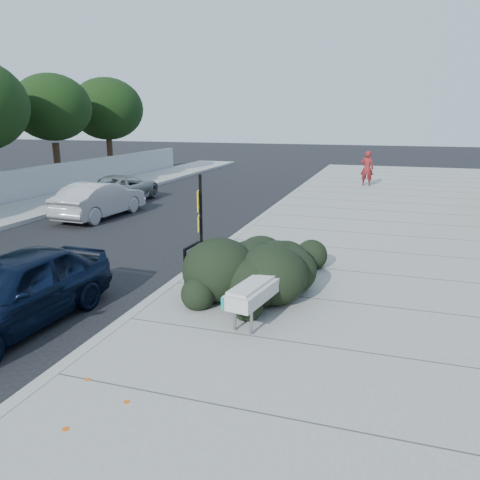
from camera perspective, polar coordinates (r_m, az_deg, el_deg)
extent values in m
plane|color=black|center=(9.00, -13.69, -10.08)|extent=(120.00, 120.00, 0.00)
cube|color=gray|center=(12.51, 22.42, -3.32)|extent=(11.20, 50.00, 0.15)
cube|color=#9E9E99|center=(13.21, -2.47, -1.21)|extent=(0.22, 50.00, 0.17)
cylinder|color=#332114|center=(27.01, -21.34, 8.43)|extent=(0.36, 0.36, 2.40)
ellipsoid|color=black|center=(26.90, -21.95, 14.77)|extent=(4.00, 4.00, 3.40)
cylinder|color=#332114|center=(31.04, -15.53, 9.59)|extent=(0.36, 0.36, 2.40)
ellipsoid|color=black|center=(30.94, -15.92, 15.12)|extent=(4.40, 4.40, 3.74)
cylinder|color=gray|center=(8.14, -0.64, -9.47)|extent=(0.05, 0.05, 0.46)
cylinder|color=gray|center=(8.00, 1.40, -9.91)|extent=(0.05, 0.05, 0.46)
cylinder|color=gray|center=(9.66, 4.59, -5.52)|extent=(0.05, 0.05, 0.46)
cylinder|color=gray|center=(9.54, 6.36, -5.81)|extent=(0.05, 0.05, 0.46)
cylinder|color=gray|center=(8.81, 2.23, -6.17)|extent=(0.37, 1.80, 0.04)
cylinder|color=gray|center=(8.69, 4.13, -6.51)|extent=(0.37, 1.80, 0.04)
cube|color=#B2B2B2|center=(8.69, 3.19, -5.35)|extent=(0.90, 2.44, 0.25)
cube|color=yellow|center=(9.47, 5.62, -2.84)|extent=(0.57, 0.56, 0.02)
cube|color=teal|center=(7.89, -1.68, -7.48)|extent=(0.10, 0.28, 0.23)
cylinder|color=black|center=(9.65, -6.68, -3.95)|extent=(0.06, 0.06, 0.97)
cylinder|color=black|center=(10.18, -5.01, -2.91)|extent=(0.06, 0.06, 0.97)
cylinder|color=black|center=(9.77, -5.90, -0.71)|extent=(0.11, 0.63, 0.06)
cube|color=black|center=(9.42, -4.73, 0.45)|extent=(0.07, 0.07, 2.49)
cube|color=yellow|center=(9.28, -5.12, 4.76)|extent=(0.11, 0.28, 0.40)
cube|color=yellow|center=(9.36, -5.06, 2.04)|extent=(0.10, 0.26, 0.31)
ellipsoid|color=black|center=(10.14, 2.87, -1.59)|extent=(2.30, 4.00, 1.43)
imported|color=black|center=(9.37, -25.86, -5.60)|extent=(1.80, 4.14, 1.39)
imported|color=#A9A8AD|center=(18.58, -16.68, 4.73)|extent=(1.65, 4.19, 1.36)
imported|color=gray|center=(21.75, -14.22, 6.13)|extent=(2.36, 4.59, 1.24)
imported|color=maroon|center=(26.01, 15.22, 8.43)|extent=(0.71, 0.49, 1.85)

